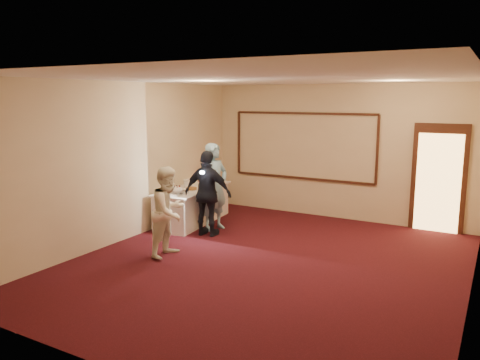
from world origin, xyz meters
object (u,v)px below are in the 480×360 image
plate_stack_b (205,183)px  man (215,187)px  pavlova_tray (176,191)px  woman (169,212)px  cupcake_stand (205,174)px  tart (191,189)px  guest (208,194)px  plate_stack_a (188,183)px  buffet_table (193,205)px

plate_stack_b → man: bearing=-40.8°
pavlova_tray → man: bearing=40.8°
plate_stack_b → woman: 2.38m
cupcake_stand → tart: bearing=-72.4°
cupcake_stand → plate_stack_b: size_ratio=2.78×
cupcake_stand → guest: 1.79m
plate_stack_a → woman: (1.02, -1.98, -0.08)m
plate_stack_a → guest: guest is taller
pavlova_tray → woman: size_ratio=0.30×
pavlova_tray → man: 0.78m
cupcake_stand → buffet_table: bearing=-76.1°
man → buffet_table: bearing=86.3°
plate_stack_b → guest: bearing=-53.4°
guest → buffet_table: bearing=-44.4°
cupcake_stand → guest: (1.03, -1.46, -0.10)m
pavlova_tray → buffet_table: bearing=99.4°
cupcake_stand → guest: bearing=-54.8°
plate_stack_a → plate_stack_b: size_ratio=1.21×
buffet_table → tart: tart is taller
man → cupcake_stand: bearing=55.4°
plate_stack_a → buffet_table: bearing=2.6°
buffet_table → plate_stack_a: (-0.11, -0.00, 0.47)m
pavlova_tray → woman: woman is taller
pavlova_tray → plate_stack_b: pavlova_tray is taller
buffet_table → plate_stack_a: 0.48m
plate_stack_b → pavlova_tray: bearing=-91.4°
plate_stack_b → guest: size_ratio=0.10×
cupcake_stand → woman: (1.10, -2.78, -0.17)m
plate_stack_a → tart: plate_stack_a is taller
tart → woman: (0.78, -1.77, -0.02)m
guest → cupcake_stand: bearing=-60.7°
buffet_table → plate_stack_a: size_ratio=10.67×
cupcake_stand → woman: size_ratio=0.31×
woman → plate_stack_b: bearing=16.3°
cupcake_stand → woman: woman is taller
pavlova_tray → tart: (0.00, 0.51, -0.05)m
pavlova_tray → plate_stack_b: (0.02, 1.00, 0.00)m
buffet_table → plate_stack_b: size_ratio=12.87×
plate_stack_b → tart: 0.49m
man → woman: bearing=-160.1°
buffet_table → woman: bearing=-65.5°
man → woman: size_ratio=1.15×
plate_stack_a → guest: (0.94, -0.65, -0.01)m
cupcake_stand → man: 1.37m
cupcake_stand → plate_stack_b: 0.64m
pavlova_tray → guest: 0.71m
plate_stack_a → woman: bearing=-62.9°
pavlova_tray → plate_stack_b: size_ratio=2.68×
buffet_table → tart: bearing=-60.5°
guest → plate_stack_a: bearing=-40.7°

